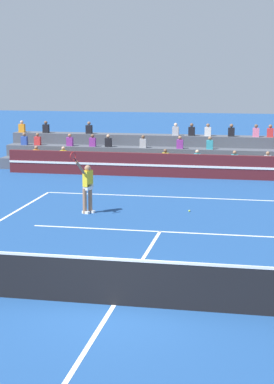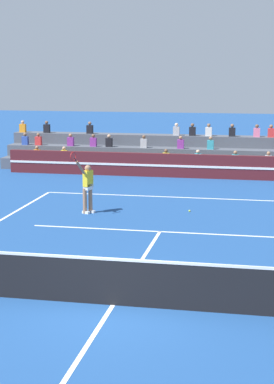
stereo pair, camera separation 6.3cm
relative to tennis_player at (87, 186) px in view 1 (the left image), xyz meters
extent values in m
plane|color=navy|center=(2.91, -8.50, -0.98)|extent=(120.00, 120.00, 0.00)
cube|color=white|center=(2.91, 3.40, -0.98)|extent=(11.00, 0.10, 0.01)
cube|color=white|center=(2.91, -2.08, -0.98)|extent=(8.25, 0.10, 0.01)
cube|color=white|center=(2.91, -8.50, -0.98)|extent=(0.10, 12.85, 0.01)
cube|color=black|center=(2.91, -8.50, -0.48)|extent=(11.90, 0.02, 1.00)
cube|color=white|center=(2.91, -8.50, 0.05)|extent=(11.90, 0.04, 0.06)
cube|color=#51191E|center=(2.91, 8.06, -0.43)|extent=(18.00, 0.24, 1.10)
cube|color=white|center=(2.91, 7.93, -0.43)|extent=(18.00, 0.02, 0.10)
cube|color=#4C515B|center=(2.91, 9.33, -0.71)|extent=(19.84, 0.95, 0.55)
cube|color=#B2B2B7|center=(6.26, 9.16, -0.21)|extent=(0.32, 0.22, 0.44)
sphere|color=#9E7051|center=(6.26, 9.16, 0.11)|extent=(0.18, 0.18, 0.18)
cube|color=yellow|center=(1.40, 9.16, -0.21)|extent=(0.32, 0.22, 0.44)
sphere|color=brown|center=(1.40, 9.16, 0.11)|extent=(0.18, 0.18, 0.18)
cube|color=teal|center=(2.94, 9.16, -0.21)|extent=(0.32, 0.22, 0.44)
sphere|color=beige|center=(2.94, 9.16, 0.11)|extent=(0.18, 0.18, 0.18)
cube|color=orange|center=(-5.16, 9.16, -0.21)|extent=(0.32, 0.22, 0.44)
sphere|color=#9E7051|center=(-5.16, 9.16, 0.11)|extent=(0.18, 0.18, 0.18)
cube|color=yellow|center=(-3.74, 9.16, -0.21)|extent=(0.32, 0.22, 0.44)
sphere|color=tan|center=(-3.74, 9.16, 0.11)|extent=(0.18, 0.18, 0.18)
cube|color=teal|center=(4.72, 9.16, -0.21)|extent=(0.32, 0.22, 0.44)
sphere|color=#9E7051|center=(4.72, 9.16, 0.11)|extent=(0.18, 0.18, 0.18)
cube|color=#4C515B|center=(2.91, 10.28, -0.43)|extent=(19.84, 0.95, 1.10)
cube|color=#B2B2B7|center=(0.13, 10.11, 0.34)|extent=(0.32, 0.22, 0.44)
sphere|color=brown|center=(0.13, 10.11, 0.66)|extent=(0.18, 0.18, 0.18)
cube|color=purple|center=(1.99, 10.11, 0.34)|extent=(0.32, 0.22, 0.44)
sphere|color=#9E7051|center=(1.99, 10.11, 0.66)|extent=(0.18, 0.18, 0.18)
cube|color=#2D4CA5|center=(-6.13, 10.11, 0.34)|extent=(0.32, 0.22, 0.44)
sphere|color=brown|center=(-6.13, 10.11, 0.66)|extent=(0.18, 0.18, 0.18)
cube|color=black|center=(-1.66, 10.11, 0.34)|extent=(0.32, 0.22, 0.44)
sphere|color=tan|center=(-1.66, 10.11, 0.66)|extent=(0.18, 0.18, 0.18)
cube|color=red|center=(-5.41, 10.11, 0.34)|extent=(0.32, 0.22, 0.44)
sphere|color=brown|center=(-5.41, 10.11, 0.66)|extent=(0.18, 0.18, 0.18)
cube|color=purple|center=(-2.48, 10.11, 0.34)|extent=(0.32, 0.22, 0.44)
sphere|color=brown|center=(-2.48, 10.11, 0.66)|extent=(0.18, 0.18, 0.18)
cube|color=purple|center=(-3.68, 10.11, 0.34)|extent=(0.32, 0.22, 0.44)
sphere|color=#9E7051|center=(-3.68, 10.11, 0.66)|extent=(0.18, 0.18, 0.18)
cube|color=teal|center=(3.46, 10.11, 0.34)|extent=(0.32, 0.22, 0.44)
sphere|color=#9E7051|center=(3.46, 10.11, 0.66)|extent=(0.18, 0.18, 0.18)
cube|color=#4C515B|center=(2.91, 11.23, -0.16)|extent=(19.84, 0.95, 1.65)
cube|color=silver|center=(3.28, 11.06, 0.89)|extent=(0.32, 0.22, 0.44)
sphere|color=brown|center=(3.28, 11.06, 1.21)|extent=(0.18, 0.18, 0.18)
cube|color=red|center=(6.36, 11.06, 0.89)|extent=(0.32, 0.22, 0.44)
sphere|color=brown|center=(6.36, 11.06, 1.21)|extent=(0.18, 0.18, 0.18)
cube|color=black|center=(4.45, 11.06, 0.89)|extent=(0.32, 0.22, 0.44)
sphere|color=brown|center=(4.45, 11.06, 1.21)|extent=(0.18, 0.18, 0.18)
cube|color=pink|center=(5.66, 11.06, 0.89)|extent=(0.32, 0.22, 0.44)
sphere|color=brown|center=(5.66, 11.06, 1.21)|extent=(0.18, 0.18, 0.18)
cube|color=orange|center=(-6.61, 11.06, 0.89)|extent=(0.32, 0.22, 0.44)
sphere|color=tan|center=(-6.61, 11.06, 1.21)|extent=(0.18, 0.18, 0.18)
cube|color=black|center=(2.46, 11.06, 0.89)|extent=(0.32, 0.22, 0.44)
sphere|color=brown|center=(2.46, 11.06, 1.21)|extent=(0.18, 0.18, 0.18)
cube|color=black|center=(-2.91, 11.06, 0.89)|extent=(0.32, 0.22, 0.44)
sphere|color=brown|center=(-2.91, 11.06, 1.21)|extent=(0.18, 0.18, 0.18)
cube|color=black|center=(-5.27, 11.06, 0.89)|extent=(0.32, 0.22, 0.44)
sphere|color=brown|center=(-5.27, 11.06, 1.21)|extent=(0.18, 0.18, 0.18)
cube|color=#B2B2B7|center=(1.64, 11.06, 0.89)|extent=(0.32, 0.22, 0.44)
sphere|color=beige|center=(1.64, 11.06, 1.21)|extent=(0.18, 0.18, 0.18)
cylinder|color=#9E7051|center=(0.07, 0.11, -0.53)|extent=(0.14, 0.14, 0.90)
cylinder|color=#9E7051|center=(-0.08, -0.06, -0.53)|extent=(0.14, 0.14, 0.90)
cube|color=white|center=(0.02, 0.03, -0.04)|extent=(0.30, 0.37, 0.20)
cube|color=yellow|center=(0.02, 0.03, 0.26)|extent=(0.32, 0.41, 0.56)
sphere|color=#9E7051|center=(0.02, 0.03, 0.62)|extent=(0.22, 0.22, 0.22)
cube|color=white|center=(0.11, 0.10, -0.94)|extent=(0.29, 0.21, 0.09)
cube|color=white|center=(-0.05, -0.08, -0.94)|extent=(0.29, 0.21, 0.09)
cylinder|color=#9E7051|center=(0.10, 0.25, 0.20)|extent=(0.09, 0.09, 0.56)
cylinder|color=#9E7051|center=(-0.14, -0.37, 0.70)|extent=(0.25, 0.47, 0.50)
cylinder|color=black|center=(-0.23, -0.62, 0.99)|extent=(0.09, 0.17, 0.18)
torus|color=#B21E1E|center=(-0.28, -0.73, 1.13)|extent=(0.18, 0.42, 0.44)
sphere|color=#C6DB33|center=(3.50, 0.90, -0.95)|extent=(0.07, 0.07, 0.07)
camera|label=1|loc=(5.88, -21.29, 4.06)|focal=60.00mm
camera|label=2|loc=(5.94, -21.28, 4.06)|focal=60.00mm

